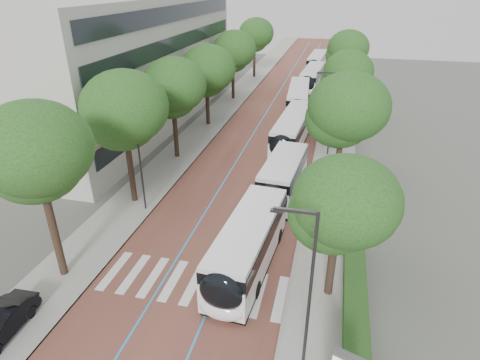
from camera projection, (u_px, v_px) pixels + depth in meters
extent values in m
plane|color=#51544C|center=(184.00, 295.00, 22.11)|extent=(160.00, 160.00, 0.00)
cube|color=brown|center=(284.00, 102.00, 56.86)|extent=(11.00, 140.00, 0.02)
cube|color=gray|center=(233.00, 98.00, 58.41)|extent=(4.00, 140.00, 0.12)
cube|color=gray|center=(338.00, 105.00, 55.27)|extent=(4.00, 140.00, 0.12)
cube|color=gray|center=(246.00, 99.00, 58.01)|extent=(0.20, 140.00, 0.14)
cube|color=gray|center=(324.00, 104.00, 55.66)|extent=(0.20, 140.00, 0.14)
cube|color=silver|center=(115.00, 270.00, 23.97)|extent=(0.55, 3.60, 0.01)
cube|color=silver|center=(134.00, 273.00, 23.71)|extent=(0.55, 3.60, 0.01)
cube|color=silver|center=(153.00, 277.00, 23.44)|extent=(0.55, 3.60, 0.01)
cube|color=silver|center=(173.00, 280.00, 23.18)|extent=(0.55, 3.60, 0.01)
cube|color=silver|center=(194.00, 284.00, 22.92)|extent=(0.55, 3.60, 0.01)
cube|color=silver|center=(215.00, 287.00, 22.66)|extent=(0.55, 3.60, 0.01)
cube|color=silver|center=(236.00, 291.00, 22.40)|extent=(0.55, 3.60, 0.01)
cube|color=silver|center=(258.00, 294.00, 22.14)|extent=(0.55, 3.60, 0.01)
cube|color=silver|center=(280.00, 298.00, 21.87)|extent=(0.55, 3.60, 0.01)
cube|color=#2A89D3|center=(273.00, 101.00, 57.19)|extent=(0.12, 126.00, 0.01)
cube|color=#2A89D3|center=(296.00, 103.00, 56.52)|extent=(0.12, 126.00, 0.01)
cube|color=#A09E94|center=(109.00, 61.00, 47.38)|extent=(18.00, 40.00, 14.00)
cube|color=black|center=(184.00, 99.00, 47.28)|extent=(0.12, 38.00, 1.60)
cube|color=black|center=(182.00, 71.00, 45.84)|extent=(0.12, 38.00, 1.60)
cube|color=black|center=(180.00, 42.00, 44.41)|extent=(0.12, 38.00, 1.60)
cube|color=black|center=(178.00, 13.00, 43.06)|extent=(0.12, 38.00, 1.60)
cube|color=#1B3B14|center=(356.00, 317.00, 19.97)|extent=(1.20, 14.00, 0.80)
cylinder|color=#29292B|center=(310.00, 296.00, 16.23)|extent=(0.14, 0.14, 8.00)
cube|color=#29292B|center=(296.00, 211.00, 14.65)|extent=(1.70, 0.12, 0.12)
cube|color=#29292B|center=(277.00, 211.00, 14.83)|extent=(0.50, 0.20, 0.10)
cylinder|color=#29292B|center=(332.00, 115.00, 37.95)|extent=(0.14, 0.14, 8.00)
cube|color=#29292B|center=(327.00, 73.00, 36.37)|extent=(1.70, 0.12, 0.12)
cube|color=#29292B|center=(319.00, 73.00, 36.55)|extent=(0.50, 0.20, 0.10)
cylinder|color=#29292B|center=(140.00, 160.00, 28.49)|extent=(0.14, 0.14, 8.00)
cylinder|color=black|center=(55.00, 237.00, 22.48)|extent=(0.44, 0.44, 5.35)
ellipsoid|color=#1B4516|center=(36.00, 157.00, 20.29)|extent=(5.65, 5.65, 4.80)
cylinder|color=black|center=(131.00, 172.00, 30.37)|extent=(0.44, 0.44, 5.02)
ellipsoid|color=#1B4516|center=(123.00, 114.00, 28.33)|extent=(6.11, 6.11, 5.20)
cylinder|color=black|center=(176.00, 135.00, 38.28)|extent=(0.44, 0.44, 4.64)
ellipsoid|color=#1B4516|center=(172.00, 91.00, 36.39)|extent=(5.82, 5.82, 4.95)
cylinder|color=black|center=(208.00, 107.00, 47.04)|extent=(0.44, 0.44, 4.32)
ellipsoid|color=#1B4516|center=(206.00, 73.00, 45.27)|extent=(6.22, 6.22, 5.28)
cylinder|color=black|center=(233.00, 83.00, 57.41)|extent=(0.44, 0.44, 4.55)
ellipsoid|color=#1B4516|center=(233.00, 53.00, 55.56)|extent=(6.00, 6.00, 5.10)
cylinder|color=black|center=(254.00, 63.00, 70.38)|extent=(0.44, 0.44, 4.87)
ellipsoid|color=#1B4516|center=(255.00, 37.00, 68.39)|extent=(5.97, 5.97, 5.07)
cylinder|color=black|center=(331.00, 266.00, 21.36)|extent=(0.44, 0.44, 3.88)
ellipsoid|color=#1B4516|center=(339.00, 209.00, 19.78)|extent=(5.29, 5.29, 4.50)
cylinder|color=black|center=(337.00, 167.00, 31.59)|extent=(0.44, 0.44, 4.77)
ellipsoid|color=#1B4516|center=(344.00, 113.00, 29.65)|extent=(5.99, 5.99, 5.09)
cylinder|color=black|center=(340.00, 115.00, 43.79)|extent=(0.44, 0.44, 4.61)
ellipsoid|color=#1B4516|center=(345.00, 77.00, 41.91)|extent=(5.15, 5.15, 4.38)
cylinder|color=black|center=(342.00, 82.00, 57.69)|extent=(0.44, 0.44, 4.64)
ellipsoid|color=#1B4516|center=(346.00, 52.00, 55.79)|extent=(5.70, 5.70, 4.85)
cylinder|color=black|center=(270.00, 202.00, 27.84)|extent=(2.36, 1.07, 2.30)
cube|color=white|center=(248.00, 250.00, 23.70)|extent=(3.21, 9.52, 1.82)
cube|color=black|center=(248.00, 234.00, 23.19)|extent=(3.24, 9.34, 0.97)
cube|color=silver|center=(249.00, 225.00, 22.90)|extent=(3.15, 9.33, 0.31)
cube|color=black|center=(248.00, 265.00, 24.19)|extent=(3.13, 9.15, 0.35)
cube|color=white|center=(283.00, 182.00, 31.74)|extent=(3.09, 7.91, 1.82)
cube|color=black|center=(284.00, 169.00, 31.23)|extent=(3.11, 7.76, 0.97)
cube|color=silver|center=(284.00, 161.00, 30.94)|extent=(3.02, 7.75, 0.31)
cube|color=black|center=(282.00, 194.00, 32.23)|extent=(3.01, 7.60, 0.35)
ellipsoid|color=black|center=(221.00, 291.00, 19.52)|extent=(2.43, 1.28, 2.28)
ellipsoid|color=white|center=(222.00, 309.00, 19.99)|extent=(2.42, 1.18, 1.14)
cylinder|color=black|center=(217.00, 281.00, 22.42)|extent=(0.38, 1.02, 1.00)
cylinder|color=black|center=(256.00, 290.00, 21.79)|extent=(0.38, 1.02, 1.00)
cylinder|color=black|center=(274.00, 179.00, 33.81)|extent=(0.38, 1.02, 1.00)
cylinder|color=black|center=(300.00, 183.00, 33.19)|extent=(0.38, 1.02, 1.00)
cylinder|color=black|center=(245.00, 230.00, 26.98)|extent=(0.38, 1.02, 1.00)
cylinder|color=black|center=(278.00, 236.00, 26.35)|extent=(0.38, 1.02, 1.00)
cube|color=white|center=(293.00, 133.00, 41.73)|extent=(3.20, 12.13, 1.82)
cube|color=black|center=(293.00, 123.00, 41.22)|extent=(3.23, 11.89, 0.97)
cube|color=silver|center=(294.00, 117.00, 40.93)|extent=(3.14, 11.88, 0.31)
cube|color=black|center=(292.00, 143.00, 42.22)|extent=(3.12, 11.64, 0.35)
ellipsoid|color=black|center=(282.00, 147.00, 36.40)|extent=(2.41, 1.24, 2.28)
ellipsoid|color=white|center=(281.00, 158.00, 36.86)|extent=(2.40, 1.14, 1.14)
cylinder|color=black|center=(274.00, 151.00, 39.29)|extent=(0.36, 1.02, 1.00)
cylinder|color=black|center=(297.00, 154.00, 38.70)|extent=(0.36, 1.02, 1.00)
cylinder|color=black|center=(288.00, 128.00, 45.62)|extent=(0.36, 1.02, 1.00)
cylinder|color=black|center=(308.00, 129.00, 45.03)|extent=(0.36, 1.02, 1.00)
cube|color=white|center=(298.00, 101.00, 52.61)|extent=(3.29, 12.14, 1.82)
cube|color=black|center=(299.00, 93.00, 52.10)|extent=(3.31, 11.90, 0.97)
cube|color=silver|center=(299.00, 88.00, 51.81)|extent=(3.22, 11.90, 0.31)
cube|color=black|center=(298.00, 109.00, 53.10)|extent=(3.21, 11.66, 0.35)
ellipsoid|color=black|center=(296.00, 109.00, 47.12)|extent=(2.42, 1.25, 2.28)
ellipsoid|color=white|center=(296.00, 118.00, 47.59)|extent=(2.41, 1.15, 1.14)
cylinder|color=black|center=(287.00, 115.00, 49.95)|extent=(0.37, 1.02, 1.00)
cylinder|color=black|center=(306.00, 116.00, 49.61)|extent=(0.37, 1.02, 1.00)
cylinder|color=black|center=(291.00, 99.00, 56.47)|extent=(0.37, 1.02, 1.00)
cylinder|color=black|center=(307.00, 100.00, 56.13)|extent=(0.37, 1.02, 1.00)
cube|color=white|center=(312.00, 80.00, 63.69)|extent=(3.23, 12.13, 1.82)
cube|color=black|center=(313.00, 73.00, 63.18)|extent=(3.26, 11.89, 0.97)
cube|color=silver|center=(313.00, 69.00, 62.89)|extent=(3.17, 11.89, 0.31)
cube|color=black|center=(312.00, 87.00, 64.18)|extent=(3.15, 11.65, 0.35)
ellipsoid|color=black|center=(307.00, 84.00, 58.36)|extent=(2.41, 1.24, 2.28)
ellipsoid|color=white|center=(306.00, 91.00, 58.83)|extent=(2.41, 1.14, 1.14)
cylinder|color=black|center=(301.00, 90.00, 61.25)|extent=(0.36, 1.02, 1.00)
cylinder|color=black|center=(316.00, 91.00, 60.66)|extent=(0.36, 1.02, 1.00)
cylinder|color=black|center=(308.00, 79.00, 67.57)|extent=(0.36, 1.02, 1.00)
cylinder|color=black|center=(322.00, 80.00, 66.98)|extent=(0.36, 1.02, 1.00)
cube|color=white|center=(317.00, 64.00, 75.43)|extent=(3.11, 12.11, 1.82)
cube|color=black|center=(317.00, 58.00, 74.92)|extent=(3.14, 11.88, 0.97)
cube|color=silver|center=(318.00, 55.00, 74.64)|extent=(3.05, 11.87, 0.31)
cube|color=black|center=(316.00, 70.00, 75.92)|extent=(3.04, 11.63, 0.35)
ellipsoid|color=black|center=(313.00, 66.00, 70.09)|extent=(2.40, 1.22, 2.28)
ellipsoid|color=white|center=(313.00, 73.00, 70.56)|extent=(2.40, 1.12, 1.14)
cylinder|color=black|center=(308.00, 72.00, 72.98)|extent=(0.35, 1.01, 1.00)
cylinder|color=black|center=(320.00, 73.00, 72.40)|extent=(0.35, 1.01, 1.00)
cylinder|color=black|center=(313.00, 65.00, 79.32)|extent=(0.35, 1.01, 1.00)
cylinder|color=black|center=(325.00, 65.00, 78.75)|extent=(0.35, 1.01, 1.00)
imported|color=black|center=(0.00, 323.00, 19.25)|extent=(1.63, 4.21, 1.37)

